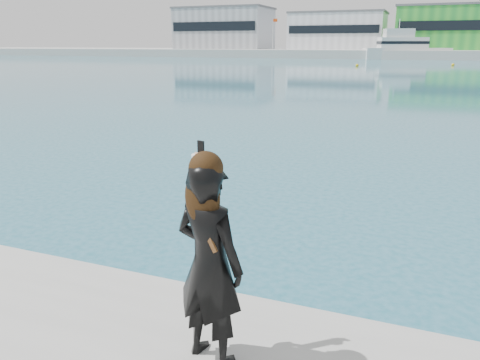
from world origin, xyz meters
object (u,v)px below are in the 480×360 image
object	(u,v)px
buoy_far	(357,66)
buoy_extra	(453,66)
motor_yacht	(404,48)
woman	(209,258)

from	to	relation	value
buoy_far	buoy_extra	distance (m)	16.38
motor_yacht	woman	xyz separation A→B (m)	(4.13, -114.49, -0.73)
buoy_far	buoy_extra	size ratio (longest dim) A/B	1.00
buoy_far	woman	world-z (taller)	woman
motor_yacht	buoy_extra	xyz separation A→B (m)	(9.33, -31.89, -2.49)
motor_yacht	buoy_extra	distance (m)	33.33
buoy_extra	woman	xyz separation A→B (m)	(-5.20, -82.60, 1.77)
buoy_extra	woman	size ratio (longest dim) A/B	0.26
buoy_far	buoy_extra	xyz separation A→B (m)	(14.27, 8.05, 0.00)
buoy_far	buoy_extra	bearing A→B (deg)	29.44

